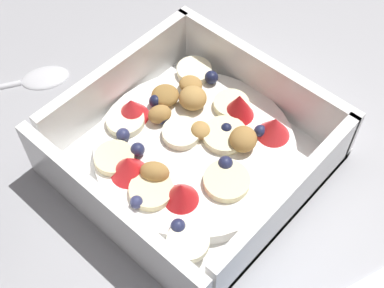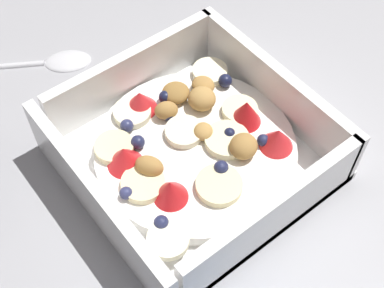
% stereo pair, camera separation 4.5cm
% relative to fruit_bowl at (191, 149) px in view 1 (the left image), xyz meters
% --- Properties ---
extents(ground_plane, '(2.40, 2.40, 0.00)m').
position_rel_fruit_bowl_xyz_m(ground_plane, '(-0.01, -0.00, -0.02)').
color(ground_plane, '#9E9EA3').
extents(fruit_bowl, '(0.20, 0.20, 0.06)m').
position_rel_fruit_bowl_xyz_m(fruit_bowl, '(0.00, 0.00, 0.00)').
color(fruit_bowl, white).
rests_on(fruit_bowl, ground).
extents(spoon, '(0.11, 0.16, 0.01)m').
position_rel_fruit_bowl_xyz_m(spoon, '(0.19, 0.05, -0.02)').
color(spoon, silver).
rests_on(spoon, ground).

